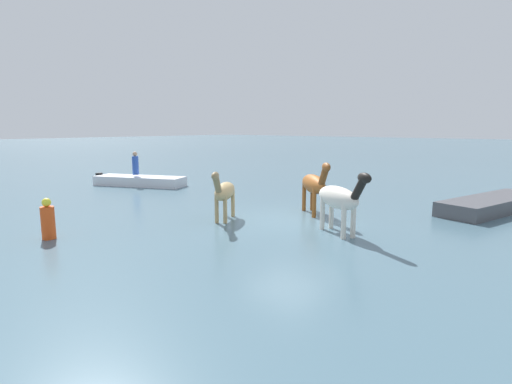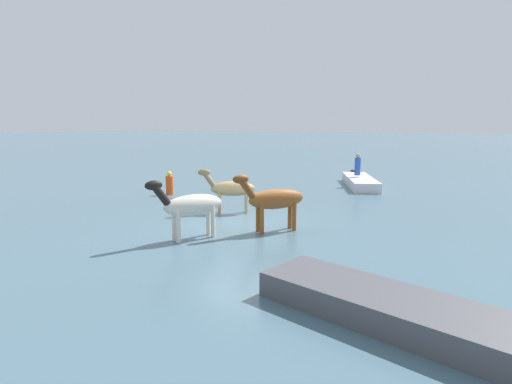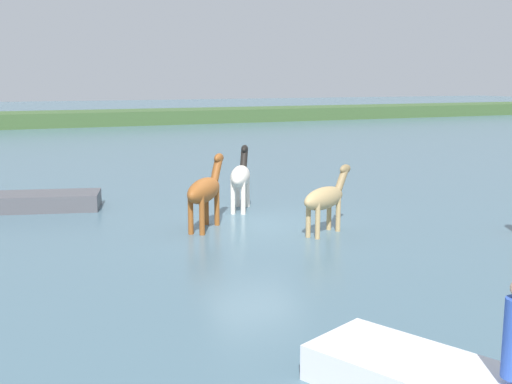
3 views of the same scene
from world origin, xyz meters
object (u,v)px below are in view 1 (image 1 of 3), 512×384
object	(u,v)px
horse_gray_outer	(314,184)
buoy_channel_marker	(48,221)
horse_dun_straggler	(224,192)
boat_launch_far	(139,182)
horse_lead	(340,198)
person_watcher_seated	(135,164)
boat_tender_starboard	(493,206)

from	to	relation	value
horse_gray_outer	buoy_channel_marker	world-z (taller)	horse_gray_outer
horse_dun_straggler	buoy_channel_marker	distance (m)	5.20
horse_gray_outer	boat_launch_far	size ratio (longest dim) A/B	0.44
horse_lead	boat_launch_far	world-z (taller)	horse_lead
horse_lead	buoy_channel_marker	xyz separation A→B (m)	(5.57, -5.85, -0.53)
boat_launch_far	person_watcher_seated	size ratio (longest dim) A/B	4.14
horse_gray_outer	buoy_channel_marker	bearing A→B (deg)	-77.97
horse_lead	buoy_channel_marker	size ratio (longest dim) A/B	2.03
horse_gray_outer	horse_lead	distance (m)	2.70
horse_dun_straggler	horse_lead	size ratio (longest dim) A/B	0.90
boat_tender_starboard	boat_launch_far	bearing A→B (deg)	-58.53
boat_tender_starboard	person_watcher_seated	size ratio (longest dim) A/B	4.71
horse_dun_straggler	boat_tender_starboard	world-z (taller)	horse_dun_straggler
horse_dun_straggler	person_watcher_seated	size ratio (longest dim) A/B	1.75
boat_tender_starboard	horse_dun_straggler	bearing A→B (deg)	-26.28
horse_gray_outer	boat_tender_starboard	xyz separation A→B (m)	(-4.72, 4.74, -0.88)
horse_dun_straggler	horse_gray_outer	xyz separation A→B (m)	(-2.68, 1.77, 0.11)
boat_tender_starboard	buoy_channel_marker	size ratio (longest dim) A/B	4.92
horse_lead	horse_dun_straggler	bearing A→B (deg)	-138.17
horse_lead	boat_tender_starboard	world-z (taller)	horse_lead
boat_launch_far	buoy_channel_marker	size ratio (longest dim) A/B	4.32
horse_dun_straggler	boat_tender_starboard	xyz separation A→B (m)	(-7.40, 6.50, -0.77)
boat_launch_far	buoy_channel_marker	bearing A→B (deg)	-71.06
horse_lead	person_watcher_seated	world-z (taller)	horse_lead
boat_launch_far	boat_tender_starboard	bearing A→B (deg)	-6.95
horse_dun_straggler	horse_gray_outer	world-z (taller)	horse_gray_outer
buoy_channel_marker	horse_lead	bearing A→B (deg)	133.60
horse_gray_outer	boat_launch_far	bearing A→B (deg)	-141.13
boat_launch_far	boat_tender_starboard	world-z (taller)	boat_tender_starboard
boat_launch_far	person_watcher_seated	world-z (taller)	person_watcher_seated
horse_lead	buoy_channel_marker	distance (m)	8.10
horse_dun_straggler	buoy_channel_marker	bearing A→B (deg)	-53.53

